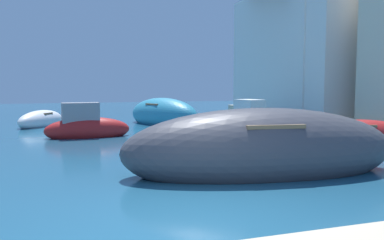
{
  "coord_description": "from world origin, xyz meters",
  "views": [
    {
      "loc": [
        -1.82,
        -5.42,
        1.99
      ],
      "look_at": [
        3.16,
        9.79,
        0.58
      ],
      "focal_mm": 37.57,
      "sensor_mm": 36.0,
      "label": 1
    }
  ],
  "objects_px": {
    "waterfront_building_far": "(314,41)",
    "quayside_tree": "(332,55)",
    "moored_boat_7": "(362,135)",
    "moored_boat_5": "(163,115)",
    "moored_boat_8": "(41,120)",
    "moored_boat_3": "(87,127)",
    "moored_boat_2": "(253,122)",
    "waterfront_building_annex": "(336,41)",
    "moored_boat_0": "(262,150)"
  },
  "relations": [
    {
      "from": "moored_boat_8",
      "to": "waterfront_building_far",
      "type": "xyz_separation_m",
      "value": [
        15.74,
        0.69,
        4.38
      ]
    },
    {
      "from": "moored_boat_3",
      "to": "moored_boat_7",
      "type": "height_order",
      "value": "moored_boat_3"
    },
    {
      "from": "moored_boat_8",
      "to": "waterfront_building_far",
      "type": "height_order",
      "value": "waterfront_building_far"
    },
    {
      "from": "moored_boat_7",
      "to": "moored_boat_8",
      "type": "bearing_deg",
      "value": 163.2
    },
    {
      "from": "moored_boat_5",
      "to": "waterfront_building_far",
      "type": "relative_size",
      "value": 0.57
    },
    {
      "from": "moored_boat_2",
      "to": "moored_boat_5",
      "type": "height_order",
      "value": "moored_boat_2"
    },
    {
      "from": "moored_boat_0",
      "to": "waterfront_building_far",
      "type": "distance_m",
      "value": 17.48
    },
    {
      "from": "moored_boat_2",
      "to": "quayside_tree",
      "type": "bearing_deg",
      "value": 97.51
    },
    {
      "from": "moored_boat_3",
      "to": "waterfront_building_annex",
      "type": "distance_m",
      "value": 14.9
    },
    {
      "from": "moored_boat_3",
      "to": "waterfront_building_far",
      "type": "height_order",
      "value": "waterfront_building_far"
    },
    {
      "from": "moored_boat_3",
      "to": "waterfront_building_annex",
      "type": "bearing_deg",
      "value": 11.23
    },
    {
      "from": "moored_boat_3",
      "to": "moored_boat_5",
      "type": "distance_m",
      "value": 5.65
    },
    {
      "from": "moored_boat_0",
      "to": "moored_boat_2",
      "type": "xyz_separation_m",
      "value": [
        3.59,
        7.56,
        -0.13
      ]
    },
    {
      "from": "moored_boat_7",
      "to": "waterfront_building_annex",
      "type": "xyz_separation_m",
      "value": [
        5.29,
        8.31,
        4.13
      ]
    },
    {
      "from": "moored_boat_7",
      "to": "waterfront_building_far",
      "type": "relative_size",
      "value": 0.39
    },
    {
      "from": "moored_boat_5",
      "to": "waterfront_building_far",
      "type": "xyz_separation_m",
      "value": [
        9.91,
        1.61,
        4.18
      ]
    },
    {
      "from": "moored_boat_0",
      "to": "moored_boat_5",
      "type": "xyz_separation_m",
      "value": [
        0.66,
        11.69,
        -0.05
      ]
    },
    {
      "from": "waterfront_building_far",
      "to": "moored_boat_8",
      "type": "bearing_deg",
      "value": -177.5
    },
    {
      "from": "moored_boat_0",
      "to": "quayside_tree",
      "type": "relative_size",
      "value": 1.57
    },
    {
      "from": "moored_boat_3",
      "to": "moored_boat_7",
      "type": "xyz_separation_m",
      "value": [
        8.61,
        -4.81,
        -0.08
      ]
    },
    {
      "from": "moored_boat_8",
      "to": "moored_boat_2",
      "type": "bearing_deg",
      "value": -89.98
    },
    {
      "from": "moored_boat_3",
      "to": "moored_boat_8",
      "type": "distance_m",
      "value": 5.25
    },
    {
      "from": "waterfront_building_far",
      "to": "quayside_tree",
      "type": "height_order",
      "value": "waterfront_building_far"
    },
    {
      "from": "moored_boat_7",
      "to": "moored_boat_8",
      "type": "height_order",
      "value": "moored_boat_7"
    },
    {
      "from": "moored_boat_0",
      "to": "moored_boat_8",
      "type": "height_order",
      "value": "moored_boat_0"
    },
    {
      "from": "moored_boat_3",
      "to": "moored_boat_5",
      "type": "xyz_separation_m",
      "value": [
        3.99,
        3.99,
        0.1
      ]
    },
    {
      "from": "quayside_tree",
      "to": "waterfront_building_annex",
      "type": "bearing_deg",
      "value": 47.07
    },
    {
      "from": "moored_boat_0",
      "to": "moored_boat_5",
      "type": "bearing_deg",
      "value": -85.84
    },
    {
      "from": "moored_boat_2",
      "to": "moored_boat_5",
      "type": "xyz_separation_m",
      "value": [
        -2.93,
        4.14,
        0.07
      ]
    },
    {
      "from": "waterfront_building_far",
      "to": "quayside_tree",
      "type": "distance_m",
      "value": 4.13
    },
    {
      "from": "waterfront_building_far",
      "to": "quayside_tree",
      "type": "relative_size",
      "value": 2.13
    },
    {
      "from": "moored_boat_3",
      "to": "waterfront_building_annex",
      "type": "height_order",
      "value": "waterfront_building_annex"
    },
    {
      "from": "moored_boat_5",
      "to": "moored_boat_7",
      "type": "distance_m",
      "value": 9.94
    },
    {
      "from": "moored_boat_7",
      "to": "moored_boat_5",
      "type": "bearing_deg",
      "value": 143.85
    },
    {
      "from": "moored_boat_0",
      "to": "moored_boat_3",
      "type": "height_order",
      "value": "moored_boat_0"
    },
    {
      "from": "moored_boat_8",
      "to": "waterfront_building_annex",
      "type": "xyz_separation_m",
      "value": [
        15.74,
        -1.41,
        4.16
      ]
    },
    {
      "from": "moored_boat_3",
      "to": "waterfront_building_far",
      "type": "distance_m",
      "value": 15.59
    },
    {
      "from": "moored_boat_0",
      "to": "moored_boat_8",
      "type": "xyz_separation_m",
      "value": [
        -5.17,
        12.62,
        -0.25
      ]
    },
    {
      "from": "moored_boat_2",
      "to": "quayside_tree",
      "type": "distance_m",
      "value": 6.64
    },
    {
      "from": "moored_boat_2",
      "to": "moored_boat_0",
      "type": "bearing_deg",
      "value": -38.49
    },
    {
      "from": "moored_boat_8",
      "to": "waterfront_building_annex",
      "type": "distance_m",
      "value": 16.34
    },
    {
      "from": "waterfront_building_far",
      "to": "moored_boat_7",
      "type": "bearing_deg",
      "value": -116.93
    },
    {
      "from": "moored_boat_5",
      "to": "waterfront_building_far",
      "type": "height_order",
      "value": "waterfront_building_far"
    },
    {
      "from": "moored_boat_8",
      "to": "waterfront_building_far",
      "type": "distance_m",
      "value": 16.35
    },
    {
      "from": "waterfront_building_far",
      "to": "moored_boat_0",
      "type": "bearing_deg",
      "value": -128.46
    },
    {
      "from": "moored_boat_0",
      "to": "moored_boat_3",
      "type": "bearing_deg",
      "value": -59.2
    },
    {
      "from": "quayside_tree",
      "to": "moored_boat_5",
      "type": "bearing_deg",
      "value": 166.21
    },
    {
      "from": "waterfront_building_annex",
      "to": "quayside_tree",
      "type": "xyz_separation_m",
      "value": [
        -1.47,
        -1.58,
        -0.95
      ]
    },
    {
      "from": "moored_boat_5",
      "to": "moored_boat_7",
      "type": "height_order",
      "value": "moored_boat_5"
    },
    {
      "from": "moored_boat_0",
      "to": "moored_boat_8",
      "type": "relative_size",
      "value": 1.91
    }
  ]
}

